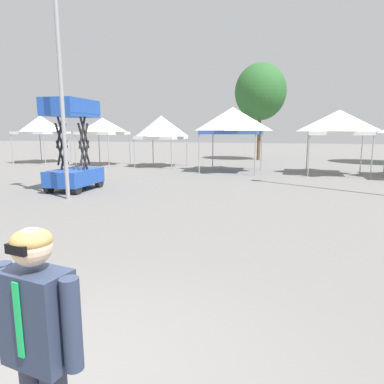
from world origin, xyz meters
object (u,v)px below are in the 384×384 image
(canopy_tent_behind_right, at_px, (339,122))
(scissor_lift, at_px, (74,163))
(canopy_tent_behind_left, at_px, (41,125))
(canopy_tent_right_of_center, at_px, (233,121))
(canopy_tent_far_left, at_px, (161,128))
(person_foreground, at_px, (40,345))
(canopy_tent_behind_center, at_px, (103,126))
(tree_behind_tents_center, at_px, (260,92))
(light_pole_near_lift, at_px, (59,55))

(canopy_tent_behind_right, height_order, scissor_lift, scissor_lift)
(canopy_tent_behind_left, distance_m, canopy_tent_right_of_center, 14.93)
(canopy_tent_far_left, height_order, person_foreground, canopy_tent_far_left)
(canopy_tent_behind_left, distance_m, canopy_tent_behind_center, 5.58)
(person_foreground, bearing_deg, canopy_tent_far_left, 109.91)
(canopy_tent_right_of_center, height_order, canopy_tent_behind_right, canopy_tent_right_of_center)
(canopy_tent_behind_center, height_order, person_foreground, canopy_tent_behind_center)
(canopy_tent_far_left, relative_size, tree_behind_tents_center, 0.43)
(canopy_tent_far_left, height_order, canopy_tent_right_of_center, canopy_tent_right_of_center)
(canopy_tent_behind_right, height_order, tree_behind_tents_center, tree_behind_tents_center)
(canopy_tent_right_of_center, distance_m, light_pole_near_lift, 10.92)
(canopy_tent_behind_center, xyz_separation_m, canopy_tent_right_of_center, (9.28, -1.17, 0.26))
(canopy_tent_behind_center, bearing_deg, light_pole_near_lift, -64.59)
(canopy_tent_right_of_center, distance_m, scissor_lift, 9.84)
(canopy_tent_behind_center, height_order, canopy_tent_far_left, canopy_tent_far_left)
(canopy_tent_far_left, xyz_separation_m, light_pole_near_lift, (1.06, -11.45, 2.21))
(canopy_tent_far_left, bearing_deg, scissor_lift, -88.86)
(scissor_lift, bearing_deg, light_pole_near_lift, -62.14)
(canopy_tent_behind_left, distance_m, canopy_tent_far_left, 9.81)
(canopy_tent_right_of_center, bearing_deg, canopy_tent_far_left, 164.01)
(canopy_tent_behind_center, bearing_deg, scissor_lift, -65.02)
(canopy_tent_behind_left, height_order, person_foreground, canopy_tent_behind_left)
(canopy_tent_far_left, distance_m, scissor_lift, 9.92)
(canopy_tent_right_of_center, distance_m, tree_behind_tents_center, 9.38)
(scissor_lift, xyz_separation_m, tree_behind_tents_center, (5.45, 17.37, 4.39))
(canopy_tent_behind_left, relative_size, canopy_tent_far_left, 1.04)
(person_foreground, xyz_separation_m, light_pole_near_lift, (-6.15, 8.46, 3.77))
(scissor_lift, xyz_separation_m, person_foreground, (7.01, -10.10, -0.08))
(tree_behind_tents_center, bearing_deg, canopy_tent_behind_left, -154.56)
(canopy_tent_right_of_center, height_order, tree_behind_tents_center, tree_behind_tents_center)
(person_foreground, distance_m, light_pole_near_lift, 11.12)
(canopy_tent_far_left, xyz_separation_m, scissor_lift, (0.20, -9.81, -1.49))
(canopy_tent_behind_left, bearing_deg, tree_behind_tents_center, 25.44)
(canopy_tent_behind_right, xyz_separation_m, light_pole_near_lift, (-9.72, -10.22, 1.99))
(canopy_tent_far_left, bearing_deg, canopy_tent_right_of_center, -15.99)
(canopy_tent_behind_left, xyz_separation_m, canopy_tent_behind_right, (20.58, -1.44, -0.01))
(scissor_lift, bearing_deg, canopy_tent_behind_left, 134.94)
(tree_behind_tents_center, bearing_deg, canopy_tent_far_left, -126.74)
(canopy_tent_behind_right, relative_size, light_pole_near_lift, 0.41)
(canopy_tent_behind_right, height_order, person_foreground, canopy_tent_behind_right)
(canopy_tent_right_of_center, height_order, scissor_lift, canopy_tent_right_of_center)
(scissor_lift, bearing_deg, person_foreground, -55.23)
(canopy_tent_behind_right, bearing_deg, person_foreground, -100.81)
(canopy_tent_behind_center, height_order, tree_behind_tents_center, tree_behind_tents_center)
(canopy_tent_behind_left, height_order, canopy_tent_behind_right, canopy_tent_behind_left)
(canopy_tent_behind_left, bearing_deg, canopy_tent_far_left, -1.25)
(canopy_tent_far_left, distance_m, canopy_tent_right_of_center, 5.25)
(canopy_tent_behind_right, bearing_deg, scissor_lift, -140.95)
(canopy_tent_right_of_center, xyz_separation_m, scissor_lift, (-4.84, -8.36, -1.84))
(canopy_tent_behind_left, bearing_deg, person_foreground, -49.78)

